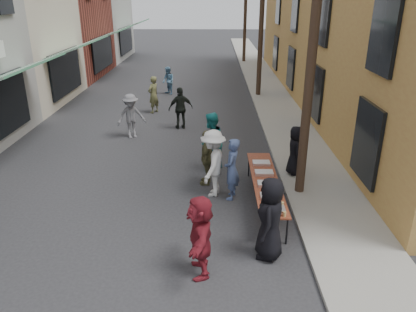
{
  "coord_description": "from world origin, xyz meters",
  "views": [
    {
      "loc": [
        1.79,
        -7.61,
        5.46
      ],
      "look_at": [
        1.64,
        2.67,
        1.3
      ],
      "focal_mm": 35.0,
      "sensor_mm": 36.0,
      "label": 1
    }
  ],
  "objects_px": {
    "utility_pole_mid": "(262,12)",
    "serving_table": "(266,182)",
    "guest_front_a": "(270,219)",
    "guest_front_c": "(211,142)",
    "server": "(295,150)",
    "utility_pole_far": "(246,5)",
    "catering_tray_sausage": "(274,209)",
    "utility_pole_near": "(314,34)"
  },
  "relations": [
    {
      "from": "utility_pole_far",
      "to": "guest_front_a",
      "type": "relative_size",
      "value": 4.77
    },
    {
      "from": "utility_pole_mid",
      "to": "utility_pole_near",
      "type": "bearing_deg",
      "value": -90.0
    },
    {
      "from": "serving_table",
      "to": "guest_front_c",
      "type": "distance_m",
      "value": 2.82
    },
    {
      "from": "utility_pole_far",
      "to": "serving_table",
      "type": "bearing_deg",
      "value": -92.53
    },
    {
      "from": "utility_pole_mid",
      "to": "catering_tray_sausage",
      "type": "distance_m",
      "value": 14.86
    },
    {
      "from": "utility_pole_far",
      "to": "catering_tray_sausage",
      "type": "distance_m",
      "value": 26.63
    },
    {
      "from": "guest_front_a",
      "to": "server",
      "type": "height_order",
      "value": "guest_front_a"
    },
    {
      "from": "serving_table",
      "to": "server",
      "type": "height_order",
      "value": "server"
    },
    {
      "from": "utility_pole_near",
      "to": "utility_pole_mid",
      "type": "bearing_deg",
      "value": 90.0
    },
    {
      "from": "utility_pole_far",
      "to": "guest_front_c",
      "type": "bearing_deg",
      "value": -96.63
    },
    {
      "from": "utility_pole_mid",
      "to": "guest_front_c",
      "type": "xyz_separation_m",
      "value": [
        -2.59,
        -10.33,
        -3.53
      ]
    },
    {
      "from": "guest_front_c",
      "to": "utility_pole_near",
      "type": "bearing_deg",
      "value": 86.72
    },
    {
      "from": "catering_tray_sausage",
      "to": "server",
      "type": "height_order",
      "value": "server"
    },
    {
      "from": "utility_pole_mid",
      "to": "guest_front_a",
      "type": "height_order",
      "value": "utility_pole_mid"
    },
    {
      "from": "utility_pole_mid",
      "to": "catering_tray_sausage",
      "type": "height_order",
      "value": "utility_pole_mid"
    },
    {
      "from": "guest_front_c",
      "to": "server",
      "type": "bearing_deg",
      "value": 109.63
    },
    {
      "from": "guest_front_a",
      "to": "guest_front_c",
      "type": "bearing_deg",
      "value": -149.9
    },
    {
      "from": "utility_pole_near",
      "to": "utility_pole_far",
      "type": "bearing_deg",
      "value": 90.0
    },
    {
      "from": "utility_pole_near",
      "to": "serving_table",
      "type": "bearing_deg",
      "value": -147.38
    },
    {
      "from": "utility_pole_near",
      "to": "serving_table",
      "type": "relative_size",
      "value": 2.25
    },
    {
      "from": "utility_pole_mid",
      "to": "utility_pole_far",
      "type": "bearing_deg",
      "value": 90.0
    },
    {
      "from": "utility_pole_mid",
      "to": "serving_table",
      "type": "xyz_separation_m",
      "value": [
        -1.09,
        -12.7,
        -3.79
      ]
    },
    {
      "from": "guest_front_c",
      "to": "utility_pole_far",
      "type": "bearing_deg",
      "value": -157.1
    },
    {
      "from": "serving_table",
      "to": "catering_tray_sausage",
      "type": "height_order",
      "value": "catering_tray_sausage"
    },
    {
      "from": "utility_pole_near",
      "to": "guest_front_c",
      "type": "height_order",
      "value": "utility_pole_near"
    },
    {
      "from": "utility_pole_mid",
      "to": "serving_table",
      "type": "height_order",
      "value": "utility_pole_mid"
    },
    {
      "from": "utility_pole_near",
      "to": "guest_front_a",
      "type": "distance_m",
      "value": 4.84
    },
    {
      "from": "serving_table",
      "to": "guest_front_c",
      "type": "height_order",
      "value": "guest_front_c"
    },
    {
      "from": "guest_front_a",
      "to": "server",
      "type": "distance_m",
      "value": 4.44
    },
    {
      "from": "utility_pole_near",
      "to": "serving_table",
      "type": "distance_m",
      "value": 4.0
    },
    {
      "from": "guest_front_c",
      "to": "server",
      "type": "xyz_separation_m",
      "value": [
        2.64,
        -0.46,
        -0.09
      ]
    },
    {
      "from": "serving_table",
      "to": "server",
      "type": "relative_size",
      "value": 2.55
    },
    {
      "from": "guest_front_c",
      "to": "server",
      "type": "relative_size",
      "value": 1.24
    },
    {
      "from": "utility_pole_mid",
      "to": "guest_front_c",
      "type": "height_order",
      "value": "utility_pole_mid"
    },
    {
      "from": "utility_pole_mid",
      "to": "server",
      "type": "relative_size",
      "value": 5.74
    },
    {
      "from": "utility_pole_near",
      "to": "guest_front_a",
      "type": "relative_size",
      "value": 4.77
    },
    {
      "from": "catering_tray_sausage",
      "to": "guest_front_c",
      "type": "relative_size",
      "value": 0.26
    },
    {
      "from": "guest_front_c",
      "to": "utility_pole_mid",
      "type": "bearing_deg",
      "value": -164.57
    },
    {
      "from": "serving_table",
      "to": "catering_tray_sausage",
      "type": "relative_size",
      "value": 8.0
    },
    {
      "from": "guest_front_a",
      "to": "utility_pole_mid",
      "type": "bearing_deg",
      "value": -170.41
    },
    {
      "from": "serving_table",
      "to": "server",
      "type": "xyz_separation_m",
      "value": [
        1.14,
        1.91,
        0.17
      ]
    },
    {
      "from": "catering_tray_sausage",
      "to": "guest_front_a",
      "type": "xyz_separation_m",
      "value": [
        -0.18,
        -0.68,
        0.15
      ]
    }
  ]
}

